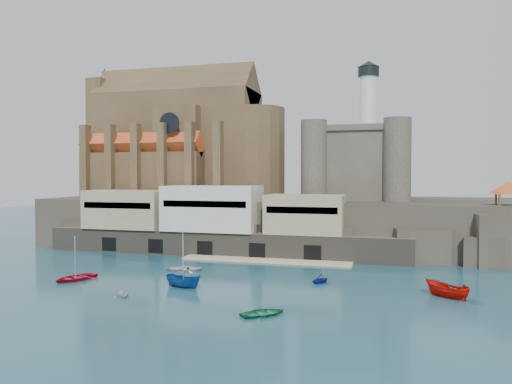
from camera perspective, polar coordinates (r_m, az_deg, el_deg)
The scene contains 14 objects.
ground at distance 71.74m, azimuth -4.13°, elevation -10.21°, with size 300.00×300.00×0.00m, color #184352.
promontory at distance 108.51m, azimuth 2.85°, elevation -3.42°, with size 100.00×36.00×10.00m.
quay at distance 95.73m, azimuth -5.19°, elevation -3.46°, with size 70.00×12.00×13.05m.
church at distance 118.19m, azimuth -8.30°, elevation 5.36°, with size 47.00×25.93×30.51m.
castle_keep at distance 107.35m, azimuth 11.58°, elevation 3.64°, with size 21.20×21.20×29.30m.
rock_outcrop at distance 94.23m, azimuth 26.81°, elevation -5.01°, with size 14.50×10.50×8.70m.
pavilion at distance 93.76m, azimuth 26.87°, elevation 0.29°, with size 6.40×6.40×5.40m.
boat_0 at distance 77.24m, azimuth -19.95°, elevation -9.44°, with size 4.63×1.34×6.49m, color red.
boat_1 at distance 65.53m, azimuth -15.02°, elevation -11.45°, with size 2.50×1.53×2.90m, color beige.
boat_2 at distance 68.93m, azimuth -8.30°, elevation -10.73°, with size 2.08×2.14×5.53m, color navy.
boat_3 at distance 55.44m, azimuth 0.87°, elevation -13.87°, with size 3.73×1.08×5.23m, color #1D7645.
boat_5 at distance 67.10m, azimuth 20.97°, elevation -11.19°, with size 2.21×2.27×5.88m, color #AF0F05.
boat_6 at distance 80.54m, azimuth -8.34°, elevation -8.87°, with size 4.07×1.18×5.69m, color silver.
boat_7 at distance 71.43m, azimuth 7.34°, elevation -10.27°, with size 2.73×1.67×3.16m, color navy.
Camera 1 is at (23.83, -65.95, 15.16)m, focal length 35.00 mm.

